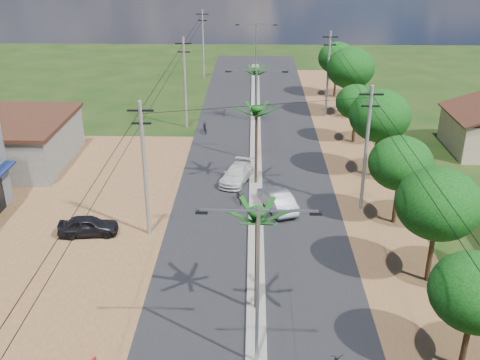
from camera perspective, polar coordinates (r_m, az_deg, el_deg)
name	(u,v)px	position (r m, az deg, el deg)	size (l,w,h in m)	color
road	(256,214)	(39.53, 1.62, -3.43)	(12.00, 110.00, 0.04)	black
median	(256,194)	(42.18, 1.61, -1.48)	(1.00, 90.00, 0.18)	#605E56
dirt_lot_west	(4,265)	(36.56, -22.83, -7.94)	(18.00, 46.00, 0.04)	brown
dirt_shoulder_east	(377,215)	(40.49, 13.76, -3.47)	(5.00, 90.00, 0.03)	brown
low_shed	(7,141)	(51.37, -22.55, 3.64)	(10.40, 10.40, 3.95)	#605E56
tree_east_b	(476,292)	(26.33, 22.83, -10.47)	(4.00, 4.00, 5.83)	black
tree_east_c	(439,204)	(31.80, 19.52, -2.29)	(4.60, 4.60, 6.83)	black
tree_east_d	(401,163)	(38.06, 16.00, 1.64)	(4.20, 4.20, 6.13)	black
tree_east_e	(380,116)	(45.19, 14.02, 6.36)	(4.80, 4.80, 7.14)	black
tree_east_f	(356,102)	(52.96, 11.74, 7.76)	(3.80, 3.80, 5.52)	black
tree_east_g	(351,68)	(60.38, 11.16, 11.10)	(5.00, 5.00, 7.38)	black
tree_east_h	(337,58)	(68.19, 9.82, 12.11)	(4.40, 4.40, 6.52)	black
palm_median_near	(257,217)	(27.22, 1.78, -3.73)	(2.00, 2.00, 6.15)	black
palm_median_mid	(257,112)	(41.95, 1.70, 6.89)	(2.00, 2.00, 6.55)	black
palm_median_far	(256,72)	(57.58, 1.65, 10.94)	(2.00, 2.00, 5.85)	black
streetlight_near	(258,276)	(24.16, 1.80, -9.72)	(5.10, 0.18, 8.00)	gray
streetlight_mid	(256,107)	(47.06, 1.67, 7.37)	(5.10, 0.18, 8.00)	gray
streetlight_far	(256,50)	(71.38, 1.62, 13.08)	(5.10, 0.18, 8.00)	gray
utility_pole_w_b	(145,167)	(35.45, -9.68, 1.33)	(1.60, 0.24, 9.00)	#605E56
utility_pole_w_c	(185,81)	(56.16, -5.62, 9.97)	(1.60, 0.24, 9.00)	#605E56
utility_pole_w_d	(203,43)	(76.60, -3.78, 13.76)	(1.60, 0.24, 9.00)	#605E56
utility_pole_e_b	(366,146)	(39.30, 12.72, 3.35)	(1.60, 0.24, 9.00)	#605E56
utility_pole_e_c	(328,73)	(60.15, 8.93, 10.73)	(1.60, 0.24, 9.00)	#605E56
car_silver_mid	(277,200)	(39.90, 3.78, -2.07)	(1.53, 4.38, 1.44)	#95989C
car_white_far	(237,174)	(44.23, -0.33, 0.57)	(1.81, 4.46, 1.29)	#B1B1AC
car_parked_dark	(88,226)	(37.86, -15.15, -4.55)	(1.55, 3.84, 1.31)	black
moto_rider_west_a	(239,196)	(41.05, -0.06, -1.69)	(0.58, 1.65, 0.87)	black
moto_rider_west_b	(205,127)	(55.52, -3.59, 5.37)	(0.53, 1.87, 1.12)	black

